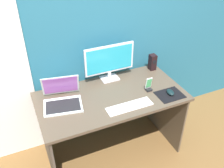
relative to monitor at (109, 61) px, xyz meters
name	(u,v)px	position (x,y,z in m)	size (l,w,h in m)	color
ground_plane	(111,149)	(-0.10, -0.27, -0.95)	(8.00, 8.00, 0.00)	brown
wall_back	(93,29)	(-0.10, 0.15, 0.30)	(6.00, 0.04, 2.50)	#266881
desk	(111,108)	(-0.10, -0.27, -0.36)	(1.39, 0.71, 0.74)	brown
monitor	(109,61)	(0.00, 0.00, 0.00)	(0.52, 0.14, 0.38)	silver
speaker_right	(152,62)	(0.50, -0.01, -0.12)	(0.07, 0.08, 0.17)	black
laptop	(62,99)	(-0.55, -0.20, -0.16)	(0.39, 0.37, 0.24)	silver
fishbowl	(60,85)	(-0.52, 0.00, -0.14)	(0.14, 0.14, 0.14)	silver
keyboard_external	(130,106)	(-0.02, -0.50, -0.20)	(0.42, 0.12, 0.01)	white
mousepad	(170,95)	(0.41, -0.49, -0.21)	(0.25, 0.20, 0.00)	black
mouse	(170,92)	(0.42, -0.48, -0.19)	(0.06, 0.10, 0.04)	black
phone_in_dock	(149,86)	(0.26, -0.34, -0.16)	(0.06, 0.05, 0.14)	black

